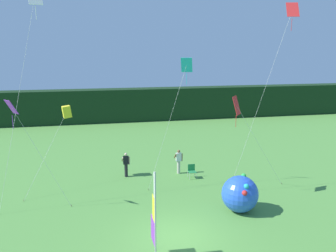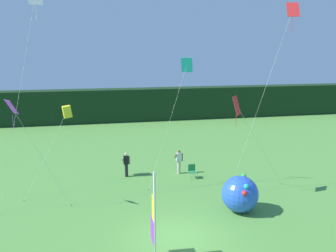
{
  "view_description": "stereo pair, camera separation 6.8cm",
  "coord_description": "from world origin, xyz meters",
  "px_view_note": "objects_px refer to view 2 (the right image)",
  "views": [
    {
      "loc": [
        -3.52,
        -14.45,
        8.33
      ],
      "look_at": [
        0.3,
        3.23,
        4.46
      ],
      "focal_mm": 38.39,
      "sensor_mm": 36.0,
      "label": 1
    },
    {
      "loc": [
        -3.46,
        -14.47,
        8.33
      ],
      "look_at": [
        0.3,
        3.23,
        4.46
      ],
      "focal_mm": 38.39,
      "sensor_mm": 36.0,
      "label": 2
    }
  ],
  "objects_px": {
    "person_mid_field": "(126,164)",
    "inflatable_balloon": "(240,194)",
    "banner_flag": "(154,218)",
    "kite_yellow_box_2": "(67,112)",
    "folding_chair": "(192,170)",
    "kite_red_diamond_4": "(238,109)",
    "kite_purple_diamond_3": "(15,112)",
    "kite_cyan_diamond_1": "(185,71)",
    "kite_white_diamond_0": "(33,8)",
    "kite_red_diamond_5": "(289,21)",
    "person_near_banner": "(179,161)"
  },
  "relations": [
    {
      "from": "person_near_banner",
      "to": "banner_flag",
      "type": "bearing_deg",
      "value": -109.14
    },
    {
      "from": "kite_cyan_diamond_1",
      "to": "kite_yellow_box_2",
      "type": "height_order",
      "value": "kite_cyan_diamond_1"
    },
    {
      "from": "person_near_banner",
      "to": "inflatable_balloon",
      "type": "height_order",
      "value": "inflatable_balloon"
    },
    {
      "from": "person_mid_field",
      "to": "inflatable_balloon",
      "type": "height_order",
      "value": "inflatable_balloon"
    },
    {
      "from": "kite_purple_diamond_3",
      "to": "kite_red_diamond_5",
      "type": "distance_m",
      "value": 15.78
    },
    {
      "from": "kite_cyan_diamond_1",
      "to": "kite_red_diamond_4",
      "type": "xyz_separation_m",
      "value": [
        2.55,
        -2.07,
        -1.97
      ]
    },
    {
      "from": "kite_purple_diamond_3",
      "to": "inflatable_balloon",
      "type": "bearing_deg",
      "value": -13.24
    },
    {
      "from": "inflatable_balloon",
      "to": "person_mid_field",
      "type": "bearing_deg",
      "value": 129.07
    },
    {
      "from": "kite_white_diamond_0",
      "to": "kite_cyan_diamond_1",
      "type": "relative_size",
      "value": 1.47
    },
    {
      "from": "person_mid_field",
      "to": "kite_red_diamond_5",
      "type": "height_order",
      "value": "kite_red_diamond_5"
    },
    {
      "from": "banner_flag",
      "to": "kite_purple_diamond_3",
      "type": "xyz_separation_m",
      "value": [
        -5.99,
        6.17,
        3.38
      ]
    },
    {
      "from": "person_mid_field",
      "to": "inflatable_balloon",
      "type": "bearing_deg",
      "value": -50.93
    },
    {
      "from": "person_near_banner",
      "to": "kite_purple_diamond_3",
      "type": "relative_size",
      "value": 0.28
    },
    {
      "from": "folding_chair",
      "to": "kite_white_diamond_0",
      "type": "bearing_deg",
      "value": -174.9
    },
    {
      "from": "kite_yellow_box_2",
      "to": "kite_red_diamond_4",
      "type": "relative_size",
      "value": 0.84
    },
    {
      "from": "kite_red_diamond_4",
      "to": "kite_red_diamond_5",
      "type": "height_order",
      "value": "kite_red_diamond_5"
    },
    {
      "from": "folding_chair",
      "to": "kite_red_diamond_4",
      "type": "height_order",
      "value": "kite_red_diamond_4"
    },
    {
      "from": "kite_cyan_diamond_1",
      "to": "kite_red_diamond_5",
      "type": "relative_size",
      "value": 0.72
    },
    {
      "from": "person_near_banner",
      "to": "kite_white_diamond_0",
      "type": "height_order",
      "value": "kite_white_diamond_0"
    },
    {
      "from": "inflatable_balloon",
      "to": "kite_red_diamond_5",
      "type": "height_order",
      "value": "kite_red_diamond_5"
    },
    {
      "from": "inflatable_balloon",
      "to": "kite_purple_diamond_3",
      "type": "bearing_deg",
      "value": 166.76
    },
    {
      "from": "banner_flag",
      "to": "person_mid_field",
      "type": "bearing_deg",
      "value": 90.7
    },
    {
      "from": "banner_flag",
      "to": "person_mid_field",
      "type": "relative_size",
      "value": 2.35
    },
    {
      "from": "inflatable_balloon",
      "to": "kite_cyan_diamond_1",
      "type": "bearing_deg",
      "value": 114.12
    },
    {
      "from": "kite_purple_diamond_3",
      "to": "kite_red_diamond_5",
      "type": "xyz_separation_m",
      "value": [
        15.06,
        0.44,
        4.7
      ]
    },
    {
      "from": "person_mid_field",
      "to": "kite_yellow_box_2",
      "type": "distance_m",
      "value": 5.11
    },
    {
      "from": "kite_white_diamond_0",
      "to": "kite_red_diamond_5",
      "type": "bearing_deg",
      "value": -6.14
    },
    {
      "from": "banner_flag",
      "to": "kite_purple_diamond_3",
      "type": "distance_m",
      "value": 9.24
    },
    {
      "from": "kite_cyan_diamond_1",
      "to": "banner_flag",
      "type": "bearing_deg",
      "value": -112.67
    },
    {
      "from": "person_mid_field",
      "to": "banner_flag",
      "type": "bearing_deg",
      "value": -89.3
    },
    {
      "from": "kite_yellow_box_2",
      "to": "person_near_banner",
      "type": "bearing_deg",
      "value": -3.87
    },
    {
      "from": "banner_flag",
      "to": "kite_red_diamond_4",
      "type": "distance_m",
      "value": 8.77
    },
    {
      "from": "kite_yellow_box_2",
      "to": "kite_white_diamond_0",
      "type": "bearing_deg",
      "value": -118.38
    },
    {
      "from": "banner_flag",
      "to": "folding_chair",
      "type": "distance_m",
      "value": 9.92
    },
    {
      "from": "kite_white_diamond_0",
      "to": "kite_red_diamond_4",
      "type": "relative_size",
      "value": 1.99
    },
    {
      "from": "person_mid_field",
      "to": "inflatable_balloon",
      "type": "xyz_separation_m",
      "value": [
        5.28,
        -6.51,
        0.09
      ]
    },
    {
      "from": "kite_cyan_diamond_1",
      "to": "kite_red_diamond_5",
      "type": "distance_m",
      "value": 6.59
    },
    {
      "from": "kite_cyan_diamond_1",
      "to": "kite_purple_diamond_3",
      "type": "distance_m",
      "value": 9.56
    },
    {
      "from": "kite_purple_diamond_3",
      "to": "kite_red_diamond_4",
      "type": "relative_size",
      "value": 1.02
    },
    {
      "from": "banner_flag",
      "to": "kite_cyan_diamond_1",
      "type": "relative_size",
      "value": 0.49
    },
    {
      "from": "kite_white_diamond_0",
      "to": "person_mid_field",
      "type": "bearing_deg",
      "value": 21.64
    },
    {
      "from": "kite_yellow_box_2",
      "to": "kite_purple_diamond_3",
      "type": "xyz_separation_m",
      "value": [
        -2.24,
        -4.26,
        0.79
      ]
    },
    {
      "from": "kite_red_diamond_4",
      "to": "kite_yellow_box_2",
      "type": "bearing_deg",
      "value": 153.76
    },
    {
      "from": "person_near_banner",
      "to": "folding_chair",
      "type": "bearing_deg",
      "value": -57.04
    },
    {
      "from": "banner_flag",
      "to": "kite_red_diamond_5",
      "type": "bearing_deg",
      "value": 36.07
    },
    {
      "from": "banner_flag",
      "to": "kite_red_diamond_5",
      "type": "distance_m",
      "value": 13.82
    },
    {
      "from": "kite_yellow_box_2",
      "to": "kite_red_diamond_5",
      "type": "xyz_separation_m",
      "value": [
        12.81,
        -3.82,
        5.48
      ]
    },
    {
      "from": "banner_flag",
      "to": "kite_red_diamond_5",
      "type": "xyz_separation_m",
      "value": [
        9.07,
        6.6,
        8.08
      ]
    },
    {
      "from": "folding_chair",
      "to": "kite_white_diamond_0",
      "type": "relative_size",
      "value": 0.08
    },
    {
      "from": "person_mid_field",
      "to": "kite_yellow_box_2",
      "type": "relative_size",
      "value": 0.34
    }
  ]
}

